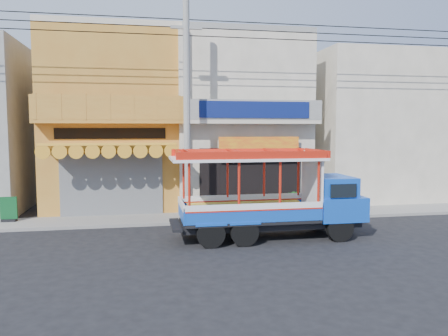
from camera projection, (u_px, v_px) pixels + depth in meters
name	position (u px, v px, depth m)	size (l,w,h in m)	color
ground	(228.00, 243.00, 14.29)	(90.00, 90.00, 0.00)	black
sidewalk	(210.00, 217.00, 18.20)	(30.00, 2.00, 0.12)	slate
shophouse_left	(115.00, 121.00, 20.98)	(6.00, 7.50, 8.24)	#B97529
shophouse_right	(237.00, 122.00, 22.08)	(6.00, 6.75, 8.24)	#B4AB94
party_pilaster	(183.00, 123.00, 18.50)	(0.35, 0.30, 8.00)	#B4AB94
filler_building_right	(364.00, 128.00, 23.43)	(6.00, 6.00, 7.60)	#B4AB94
utility_pole	(191.00, 95.00, 16.91)	(28.00, 0.26, 9.00)	gray
songthaew_truck	(282.00, 196.00, 14.92)	(6.51, 2.22, 3.04)	black
green_sign	(9.00, 211.00, 17.07)	(0.64, 0.32, 0.97)	black
potted_plant_b	(296.00, 202.00, 18.83)	(0.50, 0.40, 0.90)	#164F19
potted_plant_c	(290.00, 201.00, 19.35)	(0.49, 0.49, 0.87)	#164F19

